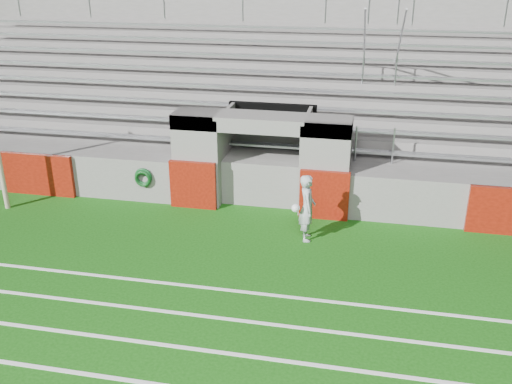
# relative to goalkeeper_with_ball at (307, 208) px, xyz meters

# --- Properties ---
(ground) EXTENTS (90.00, 90.00, 0.00)m
(ground) POSITION_rel_goalkeeper_with_ball_xyz_m (-1.49, -1.67, -0.85)
(ground) COLOR #11490C
(ground) RESTS_ON ground
(stadium_structure) EXTENTS (26.00, 8.48, 5.42)m
(stadium_structure) POSITION_rel_goalkeeper_with_ball_xyz_m (-1.49, 6.29, 0.65)
(stadium_structure) COLOR slate
(stadium_structure) RESTS_ON ground
(goalkeeper_with_ball) EXTENTS (0.61, 0.68, 1.69)m
(goalkeeper_with_ball) POSITION_rel_goalkeeper_with_ball_xyz_m (0.00, 0.00, 0.00)
(goalkeeper_with_ball) COLOR #A0A6A9
(goalkeeper_with_ball) RESTS_ON ground
(hose_coil) EXTENTS (0.51, 0.14, 0.54)m
(hose_coil) POSITION_rel_goalkeeper_with_ball_xyz_m (-4.74, 1.25, -0.07)
(hose_coil) COLOR #0D4219
(hose_coil) RESTS_ON ground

